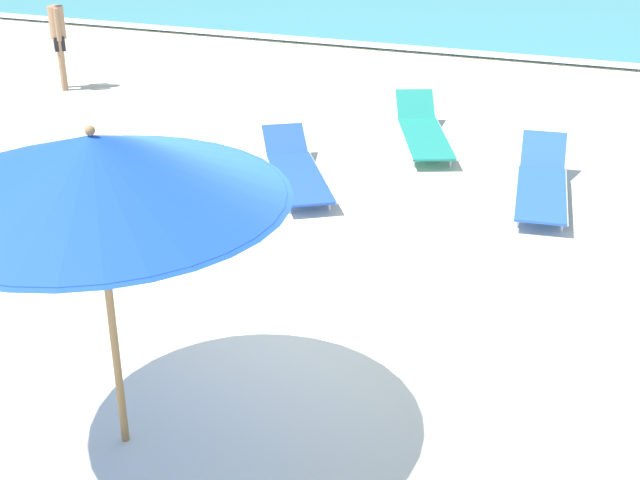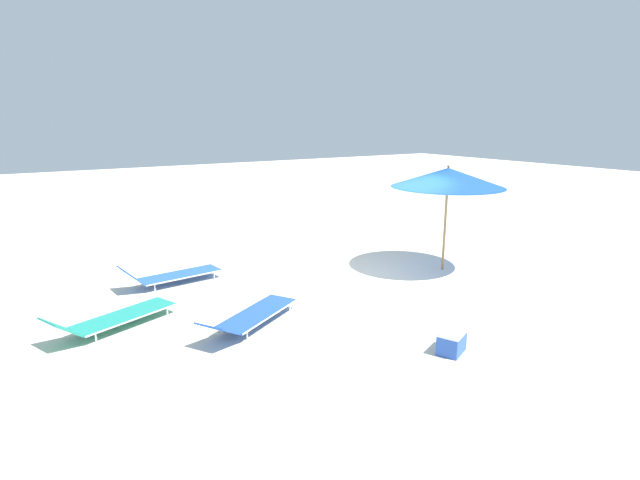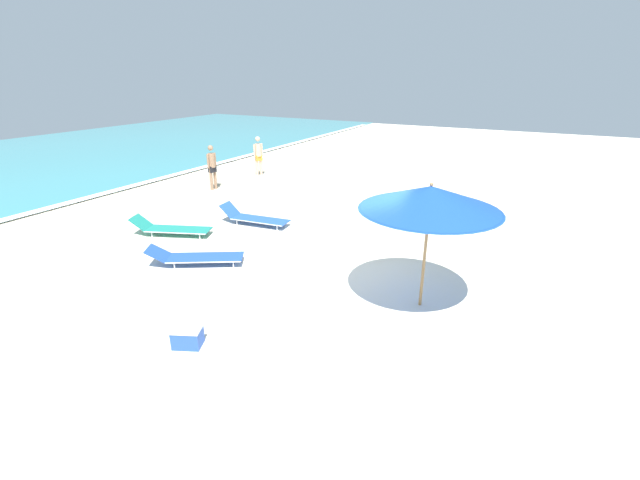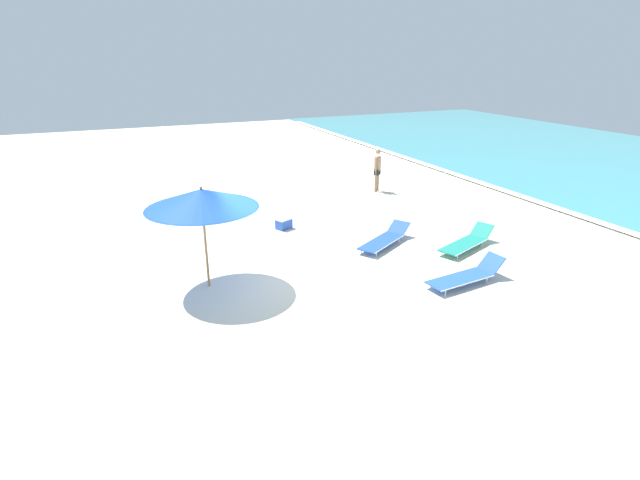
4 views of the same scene
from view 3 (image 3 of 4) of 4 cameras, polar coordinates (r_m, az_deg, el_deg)
ground_plane at (r=9.99m, az=4.49°, el=-5.43°), size 60.00×60.00×0.16m
beach_umbrella at (r=8.21m, az=14.48°, el=5.39°), size 2.67×2.67×2.55m
sun_lounger_under_umbrella at (r=10.95m, az=-16.22°, el=-2.13°), size 1.69×2.28×0.46m
sun_lounger_beside_umbrella at (r=13.15m, az=-19.23°, el=1.52°), size 1.40×2.33×0.53m
sun_lounger_near_water_left at (r=13.46m, az=-8.78°, el=2.98°), size 0.84×2.25×0.57m
beachgoer_wading_adult at (r=17.74m, az=-14.21°, el=9.71°), size 0.45×0.27×1.76m
beachgoer_shoreline_child at (r=19.77m, az=-8.23°, el=11.30°), size 0.41×0.30×1.76m
cooler_box at (r=7.89m, az=-17.27°, el=-12.17°), size 0.53×0.60×0.37m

